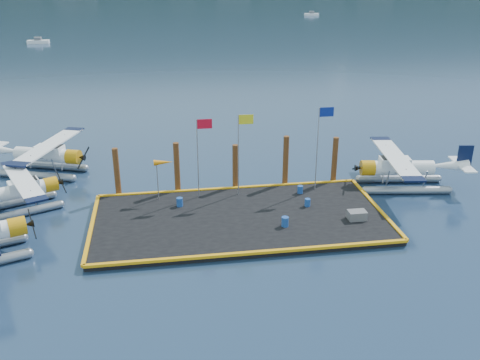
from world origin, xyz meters
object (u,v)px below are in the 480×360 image
object	(u,v)px
drum_1	(285,222)
flagpole_red	(200,146)
piling_3	(286,162)
drum_0	(180,202)
crate	(357,215)
piling_1	(177,169)
drum_2	(307,202)
flagpole_yellow	(241,143)
flagpole_blue	(320,136)
piling_0	(117,174)
windsock	(163,163)
piling_4	(334,161)
drum_4	(300,189)
piling_2	(235,168)
seaplane_b	(19,193)
seaplane_d	(399,170)
seaplane_c	(46,157)

from	to	relation	value
drum_1	flagpole_red	bearing A→B (deg)	131.87
flagpole_red	piling_3	distance (m)	7.33
drum_0	crate	size ratio (longest dim) A/B	0.52
drum_1	piling_1	world-z (taller)	piling_1
crate	flagpole_red	xyz separation A→B (m)	(-10.19, 5.42, 3.69)
drum_1	drum_2	world-z (taller)	drum_1
drum_1	crate	bearing A→B (deg)	2.74
flagpole_yellow	piling_3	size ratio (longest dim) A/B	1.44
flagpole_blue	piling_3	bearing A→B (deg)	143.93
flagpole_yellow	piling_0	world-z (taller)	flagpole_yellow
windsock	piling_0	xyz separation A→B (m)	(-3.47, 1.60, -1.23)
drum_2	flagpole_red	size ratio (longest dim) A/B	0.10
drum_2	windsock	xyz separation A→B (m)	(-10.14, 2.86, 2.54)
crate	piling_4	bearing A→B (deg)	85.06
drum_4	piling_2	xyz separation A→B (m)	(-4.68, 2.13, 1.20)
windsock	seaplane_b	bearing A→B (deg)	177.67
flagpole_blue	piling_3	world-z (taller)	flagpole_blue
drum_4	flagpole_blue	xyz separation A→B (m)	(1.51, 0.53, 3.99)
drum_0	flagpole_red	distance (m)	4.30
flagpole_yellow	crate	bearing A→B (deg)	-37.02
drum_0	piling_3	size ratio (longest dim) A/B	0.15
crate	piling_2	world-z (taller)	piling_2
drum_0	drum_1	world-z (taller)	drum_1
flagpole_yellow	flagpole_red	bearing A→B (deg)	180.00
drum_0	piling_4	distance (m)	12.94
piling_4	piling_2	bearing A→B (deg)	180.00
flagpole_yellow	piling_2	xyz separation A→B (m)	(-0.20, 1.60, -2.61)
drum_1	piling_2	world-z (taller)	piling_2
piling_2	drum_0	bearing A→B (deg)	-146.02
piling_3	drum_0	bearing A→B (deg)	-160.34
seaplane_d	piling_1	size ratio (longest dim) A/B	2.40
crate	piling_1	world-z (taller)	piling_1
drum_2	flagpole_yellow	distance (m)	6.50
seaplane_b	seaplane_c	world-z (taller)	seaplane_c
piling_3	crate	bearing A→B (deg)	-64.21
drum_0	flagpole_red	world-z (taller)	flagpole_red
seaplane_c	seaplane_d	bearing A→B (deg)	94.78
drum_4	drum_1	bearing A→B (deg)	-115.00
seaplane_b	seaplane_c	size ratio (longest dim) A/B	0.87
drum_2	drum_4	distance (m)	2.33
seaplane_c	flagpole_yellow	world-z (taller)	flagpole_yellow
crate	piling_3	distance (m)	7.93
seaplane_b	piling_3	xyz separation A→B (m)	(19.86, 1.18, 0.77)
flagpole_yellow	piling_0	bearing A→B (deg)	170.14
flagpole_red	piling_4	world-z (taller)	flagpole_red
piling_1	drum_4	bearing A→B (deg)	-13.04
drum_4	piling_0	xyz separation A→B (m)	(-13.68, 2.13, 1.30)
drum_0	flagpole_blue	world-z (taller)	flagpole_blue
seaplane_c	drum_1	bearing A→B (deg)	72.55
seaplane_d	crate	size ratio (longest dim) A/B	8.21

